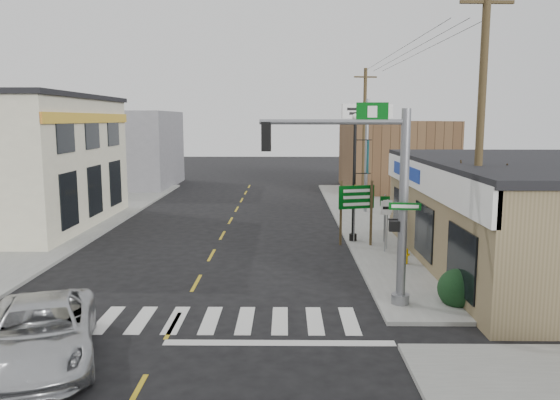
{
  "coord_description": "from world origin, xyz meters",
  "views": [
    {
      "loc": [
        3.16,
        -14.6,
        5.73
      ],
      "look_at": [
        2.95,
        5.19,
        2.8
      ],
      "focal_mm": 35.0,
      "sensor_mm": 36.0,
      "label": 1
    }
  ],
  "objects_px": {
    "utility_pole_far": "(364,134)",
    "guide_sign": "(356,204)",
    "traffic_signal_pole": "(380,186)",
    "bare_tree": "(484,171)",
    "dance_center_sign": "(367,127)",
    "fire_hydrant": "(406,255)",
    "suv": "(41,333)",
    "utility_pole_near": "(480,135)",
    "lamp_post": "(356,168)"
  },
  "relations": [
    {
      "from": "suv",
      "to": "traffic_signal_pole",
      "type": "xyz_separation_m",
      "value": [
        8.6,
        3.89,
        3.03
      ]
    },
    {
      "from": "guide_sign",
      "to": "utility_pole_near",
      "type": "relative_size",
      "value": 0.29
    },
    {
      "from": "lamp_post",
      "to": "dance_center_sign",
      "type": "distance_m",
      "value": 8.52
    },
    {
      "from": "dance_center_sign",
      "to": "bare_tree",
      "type": "xyz_separation_m",
      "value": [
        1.86,
        -14.54,
        -1.28
      ]
    },
    {
      "from": "guide_sign",
      "to": "dance_center_sign",
      "type": "relative_size",
      "value": 0.43
    },
    {
      "from": "traffic_signal_pole",
      "to": "lamp_post",
      "type": "height_order",
      "value": "traffic_signal_pole"
    },
    {
      "from": "suv",
      "to": "guide_sign",
      "type": "distance_m",
      "value": 14.79
    },
    {
      "from": "guide_sign",
      "to": "utility_pole_far",
      "type": "relative_size",
      "value": 0.32
    },
    {
      "from": "fire_hydrant",
      "to": "dance_center_sign",
      "type": "xyz_separation_m",
      "value": [
        0.18,
        12.24,
        4.79
      ]
    },
    {
      "from": "traffic_signal_pole",
      "to": "bare_tree",
      "type": "relative_size",
      "value": 1.25
    },
    {
      "from": "traffic_signal_pole",
      "to": "utility_pole_far",
      "type": "bearing_deg",
      "value": 89.54
    },
    {
      "from": "guide_sign",
      "to": "utility_pole_far",
      "type": "height_order",
      "value": "utility_pole_far"
    },
    {
      "from": "lamp_post",
      "to": "utility_pole_near",
      "type": "distance_m",
      "value": 7.8
    },
    {
      "from": "traffic_signal_pole",
      "to": "lamp_post",
      "type": "distance_m",
      "value": 8.78
    },
    {
      "from": "traffic_signal_pole",
      "to": "bare_tree",
      "type": "distance_m",
      "value": 4.63
    },
    {
      "from": "lamp_post",
      "to": "suv",
      "type": "bearing_deg",
      "value": -112.29
    },
    {
      "from": "dance_center_sign",
      "to": "suv",
      "type": "bearing_deg",
      "value": -130.66
    },
    {
      "from": "utility_pole_far",
      "to": "bare_tree",
      "type": "bearing_deg",
      "value": -93.54
    },
    {
      "from": "suv",
      "to": "guide_sign",
      "type": "bearing_deg",
      "value": 34.17
    },
    {
      "from": "fire_hydrant",
      "to": "lamp_post",
      "type": "relative_size",
      "value": 0.11
    },
    {
      "from": "fire_hydrant",
      "to": "utility_pole_far",
      "type": "relative_size",
      "value": 0.07
    },
    {
      "from": "lamp_post",
      "to": "bare_tree",
      "type": "distance_m",
      "value": 7.3
    },
    {
      "from": "suv",
      "to": "utility_pole_far",
      "type": "bearing_deg",
      "value": 47.53
    },
    {
      "from": "utility_pole_near",
      "to": "guide_sign",
      "type": "bearing_deg",
      "value": 115.57
    },
    {
      "from": "lamp_post",
      "to": "dance_center_sign",
      "type": "height_order",
      "value": "dance_center_sign"
    },
    {
      "from": "dance_center_sign",
      "to": "utility_pole_far",
      "type": "xyz_separation_m",
      "value": [
        0.43,
        4.13,
        -0.52
      ]
    },
    {
      "from": "fire_hydrant",
      "to": "utility_pole_near",
      "type": "relative_size",
      "value": 0.06
    },
    {
      "from": "suv",
      "to": "bare_tree",
      "type": "height_order",
      "value": "bare_tree"
    },
    {
      "from": "fire_hydrant",
      "to": "bare_tree",
      "type": "height_order",
      "value": "bare_tree"
    },
    {
      "from": "utility_pole_near",
      "to": "suv",
      "type": "bearing_deg",
      "value": -157.29
    },
    {
      "from": "guide_sign",
      "to": "fire_hydrant",
      "type": "xyz_separation_m",
      "value": [
        1.57,
        -3.12,
        -1.54
      ]
    },
    {
      "from": "utility_pole_far",
      "to": "utility_pole_near",
      "type": "bearing_deg",
      "value": -94.88
    },
    {
      "from": "guide_sign",
      "to": "suv",
      "type": "bearing_deg",
      "value": -142.53
    },
    {
      "from": "lamp_post",
      "to": "dance_center_sign",
      "type": "xyz_separation_m",
      "value": [
        1.68,
        8.18,
        1.73
      ]
    },
    {
      "from": "utility_pole_near",
      "to": "traffic_signal_pole",
      "type": "bearing_deg",
      "value": -155.23
    },
    {
      "from": "traffic_signal_pole",
      "to": "guide_sign",
      "type": "bearing_deg",
      "value": 93.85
    },
    {
      "from": "guide_sign",
      "to": "bare_tree",
      "type": "xyz_separation_m",
      "value": [
        3.61,
        -5.42,
        1.97
      ]
    },
    {
      "from": "suv",
      "to": "dance_center_sign",
      "type": "height_order",
      "value": "dance_center_sign"
    },
    {
      "from": "utility_pole_far",
      "to": "guide_sign",
      "type": "bearing_deg",
      "value": -107.24
    },
    {
      "from": "traffic_signal_pole",
      "to": "suv",
      "type": "bearing_deg",
      "value": -149.32
    },
    {
      "from": "utility_pole_near",
      "to": "utility_pole_far",
      "type": "relative_size",
      "value": 1.1
    },
    {
      "from": "fire_hydrant",
      "to": "utility_pole_far",
      "type": "bearing_deg",
      "value": 87.89
    },
    {
      "from": "fire_hydrant",
      "to": "lamp_post",
      "type": "bearing_deg",
      "value": 110.33
    },
    {
      "from": "lamp_post",
      "to": "bare_tree",
      "type": "bearing_deg",
      "value": -47.73
    },
    {
      "from": "guide_sign",
      "to": "lamp_post",
      "type": "bearing_deg",
      "value": 71.1
    },
    {
      "from": "guide_sign",
      "to": "dance_center_sign",
      "type": "xyz_separation_m",
      "value": [
        1.74,
        9.12,
        3.25
      ]
    },
    {
      "from": "suv",
      "to": "bare_tree",
      "type": "relative_size",
      "value": 1.07
    },
    {
      "from": "suv",
      "to": "dance_center_sign",
      "type": "bearing_deg",
      "value": 44.37
    },
    {
      "from": "guide_sign",
      "to": "fire_hydrant",
      "type": "bearing_deg",
      "value": -78.52
    },
    {
      "from": "lamp_post",
      "to": "utility_pole_far",
      "type": "xyz_separation_m",
      "value": [
        2.11,
        12.31,
        1.21
      ]
    }
  ]
}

